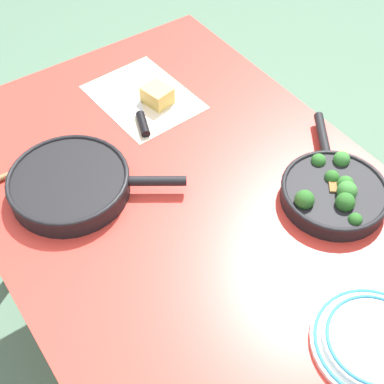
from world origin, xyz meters
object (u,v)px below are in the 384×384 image
object	(u,v)px
grater_knife	(140,113)
cheese_block	(157,95)
skillet_broccoli	(334,191)
skillet_eggs	(70,184)
wooden_spoon	(4,176)
dinner_plate_stack	(374,342)

from	to	relation	value
grater_knife	cheese_block	world-z (taller)	cheese_block
skillet_broccoli	cheese_block	size ratio (longest dim) A/B	4.08
skillet_eggs	cheese_block	world-z (taller)	skillet_eggs
cheese_block	grater_knife	bearing A→B (deg)	103.92
wooden_spoon	dinner_plate_stack	xyz separation A→B (m)	(-0.82, -0.41, 0.01)
wooden_spoon	grater_knife	world-z (taller)	grater_knife
skillet_broccoli	grater_knife	xyz separation A→B (m)	(0.52, 0.22, -0.02)
wooden_spoon	cheese_block	xyz separation A→B (m)	(0.03, -0.46, 0.02)
wooden_spoon	dinner_plate_stack	size ratio (longest dim) A/B	1.62
skillet_broccoli	wooden_spoon	world-z (taller)	skillet_broccoli
skillet_broccoli	skillet_eggs	xyz separation A→B (m)	(0.37, 0.50, -0.00)
wooden_spoon	grater_knife	xyz separation A→B (m)	(0.01, -0.39, 0.00)
wooden_spoon	cheese_block	bearing A→B (deg)	4.25
skillet_eggs	cheese_block	size ratio (longest dim) A/B	4.39
skillet_broccoli	dinner_plate_stack	world-z (taller)	skillet_broccoli
skillet_broccoli	cheese_block	distance (m)	0.56
skillet_broccoli	wooden_spoon	size ratio (longest dim) A/B	0.89
dinner_plate_stack	grater_knife	bearing A→B (deg)	1.44
grater_knife	cheese_block	size ratio (longest dim) A/B	2.99
grater_knife	skillet_broccoli	bearing A→B (deg)	-136.63
skillet_broccoli	wooden_spoon	distance (m)	0.79
wooden_spoon	dinner_plate_stack	bearing A→B (deg)	-62.55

